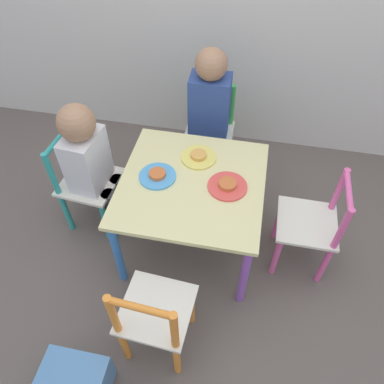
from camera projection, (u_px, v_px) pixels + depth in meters
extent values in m
plane|color=#5B514C|center=(192.00, 239.00, 1.92)|extent=(6.00, 6.00, 0.00)
cube|color=beige|center=(192.00, 184.00, 1.60)|extent=(0.62, 0.62, 0.02)
cylinder|color=#387AD1|center=(118.00, 254.00, 1.62)|extent=(0.04, 0.04, 0.41)
cylinder|color=#8E51BC|center=(244.00, 276.00, 1.55)|extent=(0.04, 0.04, 0.41)
cylinder|color=#DB3D38|center=(151.00, 167.00, 1.98)|extent=(0.04, 0.04, 0.41)
cylinder|color=yellow|center=(255.00, 181.00, 1.91)|extent=(0.04, 0.04, 0.41)
cube|color=silver|center=(209.00, 134.00, 2.05)|extent=(0.26, 0.26, 0.02)
cylinder|color=green|center=(186.00, 163.00, 2.10)|extent=(0.03, 0.03, 0.27)
cylinder|color=green|center=(224.00, 168.00, 2.07)|extent=(0.03, 0.03, 0.27)
cylinder|color=green|center=(193.00, 139.00, 2.24)|extent=(0.03, 0.03, 0.27)
cylinder|color=green|center=(228.00, 143.00, 2.21)|extent=(0.03, 0.03, 0.27)
cylinder|color=green|center=(193.00, 102.00, 2.04)|extent=(0.03, 0.03, 0.26)
cylinder|color=green|center=(232.00, 106.00, 2.02)|extent=(0.03, 0.03, 0.26)
cylinder|color=green|center=(213.00, 86.00, 1.94)|extent=(0.21, 0.03, 0.02)
cube|color=silver|center=(90.00, 182.00, 1.81)|extent=(0.28, 0.28, 0.02)
cylinder|color=teal|center=(105.00, 221.00, 1.82)|extent=(0.03, 0.03, 0.27)
cylinder|color=teal|center=(123.00, 190.00, 1.96)|extent=(0.03, 0.03, 0.27)
cylinder|color=teal|center=(67.00, 212.00, 1.86)|extent=(0.03, 0.03, 0.27)
cylinder|color=teal|center=(86.00, 182.00, 2.00)|extent=(0.03, 0.03, 0.27)
cylinder|color=teal|center=(52.00, 175.00, 1.67)|extent=(0.03, 0.03, 0.26)
cylinder|color=teal|center=(75.00, 145.00, 1.81)|extent=(0.03, 0.03, 0.26)
cylinder|color=teal|center=(57.00, 141.00, 1.65)|extent=(0.04, 0.21, 0.02)
cube|color=silver|center=(307.00, 223.00, 1.64)|extent=(0.26, 0.26, 0.02)
cylinder|color=#E5599E|center=(278.00, 220.00, 1.83)|extent=(0.03, 0.03, 0.27)
cylinder|color=#E5599E|center=(276.00, 256.00, 1.69)|extent=(0.03, 0.03, 0.27)
cylinder|color=#E5599E|center=(323.00, 227.00, 1.80)|extent=(0.03, 0.03, 0.27)
cylinder|color=#E5599E|center=(324.00, 265.00, 1.66)|extent=(0.03, 0.03, 0.27)
cylinder|color=#E5599E|center=(338.00, 191.00, 1.61)|extent=(0.03, 0.03, 0.26)
cylinder|color=#E5599E|center=(342.00, 230.00, 1.47)|extent=(0.03, 0.03, 0.26)
cylinder|color=#E5599E|center=(349.00, 191.00, 1.45)|extent=(0.02, 0.21, 0.02)
cube|color=silver|center=(156.00, 309.00, 1.38)|extent=(0.28, 0.28, 0.02)
cylinder|color=orange|center=(191.00, 306.00, 1.53)|extent=(0.03, 0.03, 0.27)
cylinder|color=orange|center=(143.00, 294.00, 1.57)|extent=(0.03, 0.03, 0.27)
cylinder|color=orange|center=(177.00, 358.00, 1.40)|extent=(0.03, 0.03, 0.27)
cylinder|color=orange|center=(124.00, 344.00, 1.43)|extent=(0.03, 0.03, 0.27)
cylinder|color=orange|center=(175.00, 332.00, 1.20)|extent=(0.03, 0.03, 0.26)
cylinder|color=orange|center=(113.00, 315.00, 1.24)|extent=(0.03, 0.03, 0.26)
cylinder|color=orange|center=(140.00, 308.00, 1.13)|extent=(0.21, 0.04, 0.02)
cylinder|color=#7A6B5B|center=(196.00, 165.00, 2.08)|extent=(0.07, 0.07, 0.28)
cylinder|color=#7A6B5B|center=(214.00, 168.00, 2.06)|extent=(0.07, 0.07, 0.28)
cube|color=#2D478E|center=(209.00, 108.00, 1.90)|extent=(0.20, 0.14, 0.35)
sphere|color=#A37556|center=(211.00, 64.00, 1.72)|extent=(0.15, 0.15, 0.15)
cylinder|color=#38383D|center=(113.00, 212.00, 1.85)|extent=(0.07, 0.07, 0.28)
cylinder|color=#38383D|center=(121.00, 198.00, 1.92)|extent=(0.07, 0.07, 0.28)
cube|color=silver|center=(87.00, 160.00, 1.69)|extent=(0.16, 0.21, 0.29)
sphere|color=#A37556|center=(76.00, 123.00, 1.53)|extent=(0.16, 0.16, 0.16)
cylinder|color=#EADB66|center=(199.00, 157.00, 1.69)|extent=(0.16, 0.16, 0.01)
cylinder|color=gold|center=(199.00, 155.00, 1.68)|extent=(0.07, 0.07, 0.02)
cylinder|color=#4C9EE0|center=(158.00, 176.00, 1.61)|extent=(0.16, 0.16, 0.01)
cylinder|color=#CC6633|center=(157.00, 174.00, 1.60)|extent=(0.07, 0.07, 0.02)
cylinder|color=#E54C47|center=(227.00, 186.00, 1.57)|extent=(0.17, 0.17, 0.01)
cylinder|color=#CC6633|center=(228.00, 184.00, 1.56)|extent=(0.08, 0.08, 0.02)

